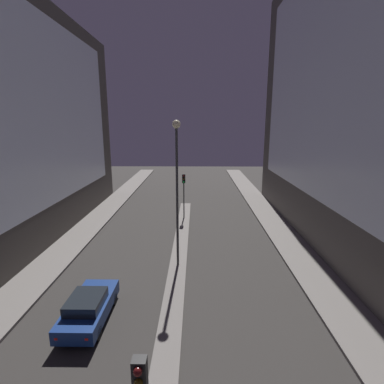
# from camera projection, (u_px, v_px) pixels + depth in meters

# --- Properties ---
(building_right) EXTENTS (6.01, 38.59, 23.61)m
(building_right) POSITION_uv_depth(u_px,v_px,m) (380.00, 88.00, 19.40)
(building_right) COLOR #4C4742
(building_right) RESTS_ON ground
(median_strip) EXTENTS (1.16, 32.53, 0.14)m
(median_strip) POSITION_uv_depth(u_px,v_px,m) (178.00, 267.00, 20.23)
(median_strip) COLOR #66605B
(median_strip) RESTS_ON ground
(traffic_light_mid) EXTENTS (0.32, 0.42, 4.49)m
(traffic_light_mid) POSITION_uv_depth(u_px,v_px,m) (184.00, 186.00, 29.96)
(traffic_light_mid) COLOR #383838
(traffic_light_mid) RESTS_ON median_strip
(street_lamp) EXTENTS (0.51, 0.51, 9.62)m
(street_lamp) POSITION_uv_depth(u_px,v_px,m) (177.00, 173.00, 19.03)
(street_lamp) COLOR #383838
(street_lamp) RESTS_ON median_strip
(car_left_lane) EXTENTS (1.85, 4.42, 1.50)m
(car_left_lane) POSITION_uv_depth(u_px,v_px,m) (89.00, 307.00, 14.64)
(car_left_lane) COLOR navy
(car_left_lane) RESTS_ON ground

